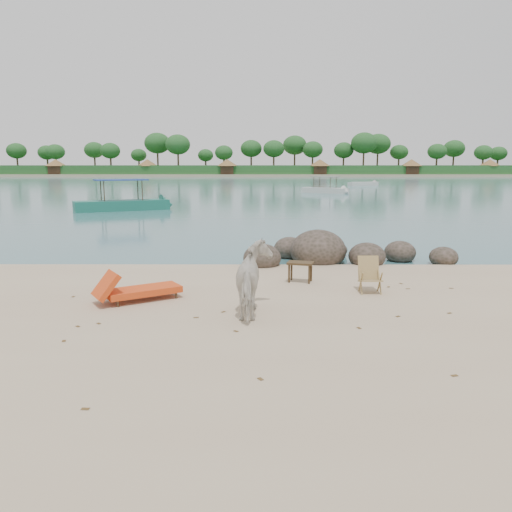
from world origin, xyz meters
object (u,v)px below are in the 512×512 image
(side_table, at_px, (300,273))
(boat_near, at_px, (121,185))
(lounge_chair, at_px, (143,288))
(cow, at_px, (255,281))
(deck_chair, at_px, (370,277))
(boulders, at_px, (329,253))

(side_table, bearing_deg, boat_near, 131.02)
(lounge_chair, bearing_deg, cow, -55.21)
(cow, bearing_deg, side_table, -113.22)
(cow, bearing_deg, deck_chair, -148.83)
(lounge_chair, xyz_separation_m, boat_near, (-6.56, 22.72, 1.36))
(deck_chair, bearing_deg, boat_near, 116.85)
(cow, distance_m, deck_chair, 3.06)
(cow, xyz_separation_m, side_table, (1.09, 2.70, -0.44))
(boat_near, bearing_deg, lounge_chair, -99.84)
(side_table, bearing_deg, cow, -96.40)
(side_table, height_order, deck_chair, deck_chair)
(cow, xyz_separation_m, boat_near, (-8.96, 23.75, 0.97))
(cow, relative_size, deck_chair, 2.03)
(lounge_chair, bearing_deg, boulders, 13.06)
(lounge_chair, height_order, boat_near, boat_near)
(side_table, xyz_separation_m, boat_near, (-10.04, 21.05, 1.41))
(cow, height_order, boat_near, boat_near)
(cow, relative_size, side_table, 2.65)
(side_table, relative_size, lounge_chair, 0.32)
(boat_near, bearing_deg, side_table, -90.44)
(boulders, relative_size, lounge_chair, 3.27)
(lounge_chair, bearing_deg, side_table, -6.37)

